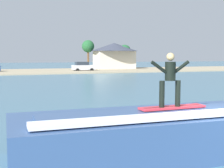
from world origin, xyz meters
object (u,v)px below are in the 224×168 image
Objects in this scene: surfer at (170,77)px; tree_tall_bare at (125,51)px; surfboard at (172,107)px; house_gabled_white at (114,53)px; tree_short_bushy at (88,47)px; wave_crest at (165,132)px; car_far_shore at (83,66)px.

tree_tall_bare reaches higher than surfer.
tree_tall_bare is (19.91, 54.62, 2.52)m from surfboard.
surfboard is at bearing -110.03° from tree_tall_bare.
tree_short_bushy is at bearing 151.99° from house_gabled_white.
house_gabled_white is (17.97, 55.75, 1.08)m from surfer.
tree_short_bushy is at bearing 152.21° from tree_tall_bare.
wave_crest is 0.92× the size of house_gabled_white.
tree_short_bushy reaches higher than wave_crest.
surfboard is 50.92m from car_far_shore.
surfboard is (0.15, -0.16, 0.80)m from wave_crest.
tree_tall_bare is at bearing 23.71° from car_far_shore.
surfer is at bearing -107.86° from house_gabled_white.
surfer is at bearing -100.83° from car_far_shore.
tree_tall_bare is at bearing 69.97° from surfboard.
wave_crest is 50.79m from car_far_shore.
surfer is 0.38× the size of car_far_shore.
tree_short_bushy is at bearing 77.63° from surfer.
car_far_shore is (9.46, 50.03, -0.54)m from surfboard.
house_gabled_white is (17.84, 55.69, 2.02)m from surfboard.
car_far_shore is at bearing -156.29° from tree_tall_bare.
surfboard is 0.40× the size of tree_tall_bare.
tree_tall_bare is 0.84× the size of tree_short_bushy.
wave_crest is at bearing 93.76° from surfer.
tree_tall_bare is (2.07, -1.07, 0.50)m from house_gabled_white.
surfer is at bearing -153.90° from surfboard.
car_far_shore is at bearing 79.10° from wave_crest.
wave_crest is 59.82m from tree_short_bushy.
wave_crest is at bearing -110.21° from tree_tall_bare.
wave_crest is 2.18× the size of car_far_shore.
surfer is at bearing -102.37° from tree_short_bushy.
wave_crest is 1.45× the size of tree_short_bushy.
surfer reaches higher than wave_crest.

